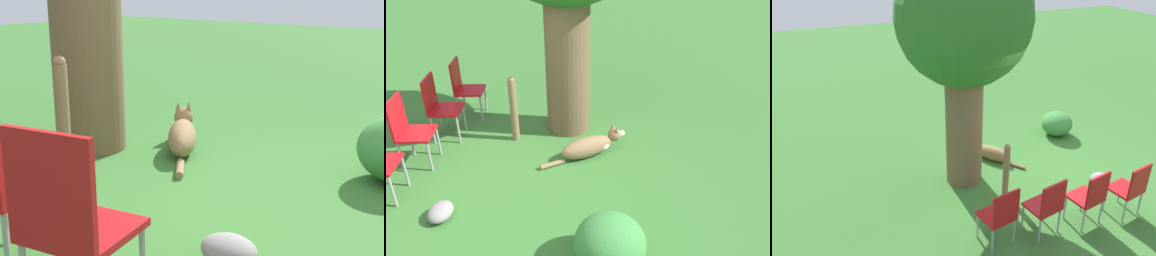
# 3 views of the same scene
# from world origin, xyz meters

# --- Properties ---
(ground_plane) EXTENTS (30.00, 30.00, 0.00)m
(ground_plane) POSITION_xyz_m (0.00, 0.00, 0.00)
(ground_plane) COLOR #38702D
(dog) EXTENTS (1.07, 0.81, 0.38)m
(dog) POSITION_xyz_m (0.81, 0.72, 0.15)
(dog) COLOR olive
(dog) RESTS_ON ground_plane
(fence_post) EXTENTS (0.11, 0.11, 0.97)m
(fence_post) POSITION_xyz_m (-0.32, 0.99, 0.49)
(fence_post) COLOR #846647
(fence_post) RESTS_ON ground_plane
(red_chair_1) EXTENTS (0.49, 0.51, 0.94)m
(red_chair_1) POSITION_xyz_m (-1.46, 0.21, 0.53)
(red_chair_1) COLOR #B21419
(red_chair_1) RESTS_ON ground_plane
(red_chair_2) EXTENTS (0.49, 0.51, 0.94)m
(red_chair_2) POSITION_xyz_m (-1.39, 0.91, 0.53)
(red_chair_2) COLOR #B21419
(red_chair_2) RESTS_ON ground_plane
(red_chair_3) EXTENTS (0.49, 0.51, 0.94)m
(red_chair_3) POSITION_xyz_m (-1.32, 1.62, 0.53)
(red_chair_3) COLOR #B21419
(red_chair_3) RESTS_ON ground_plane
(garden_rock) EXTENTS (0.26, 0.33, 0.17)m
(garden_rock) POSITION_xyz_m (-0.65, -0.74, 0.08)
(garden_rock) COLOR gray
(garden_rock) RESTS_ON ground_plane
(low_shrub) EXTENTS (0.66, 0.66, 0.53)m
(low_shrub) POSITION_xyz_m (1.18, -1.10, 0.26)
(low_shrub) COLOR #3D843D
(low_shrub) RESTS_ON ground_plane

